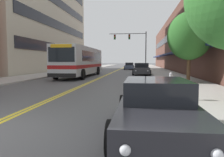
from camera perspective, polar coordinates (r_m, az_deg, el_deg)
ground_plane at (r=41.90m, az=1.65°, el=2.26°), size 240.00×240.00×0.00m
sidewalk_left at (r=43.22m, az=-8.17°, el=2.37°), size 3.80×106.00×0.12m
sidewalk_right at (r=41.85m, az=11.80°, el=2.24°), size 3.80×106.00×0.12m
centre_line at (r=41.90m, az=1.65°, el=2.26°), size 0.34×106.00×0.01m
office_tower_left at (r=42.92m, az=-21.18°, el=17.44°), size 12.08×31.68×22.94m
storefront_row_right at (r=42.89m, az=20.20°, el=8.73°), size 9.10×68.00×10.02m
city_bus at (r=24.58m, az=-8.08°, el=4.72°), size 2.87×12.27×3.17m
car_white_parked_left_near at (r=39.33m, az=-5.26°, el=2.89°), size 2.00×4.70×1.15m
car_charcoal_parked_right_foreground at (r=5.35m, az=11.51°, el=-7.65°), size 1.97×4.69×1.29m
car_dark_grey_parked_right_mid at (r=27.67m, az=7.73°, el=2.41°), size 2.21×4.83×1.47m
car_beige_parked_right_far at (r=48.28m, az=7.58°, el=3.24°), size 1.99×4.19×1.27m
car_champagne_parked_right_end at (r=36.05m, az=7.70°, el=2.83°), size 2.18×4.15×1.33m
car_slate_blue_moving_lead at (r=44.85m, az=4.56°, el=3.21°), size 2.05×4.64×1.39m
traffic_signal_mast at (r=42.14m, az=5.69°, el=9.29°), size 7.05×0.38×7.23m
street_tree_right_mid at (r=17.52m, az=19.55°, el=10.41°), size 3.26×3.26×5.26m
fire_hydrant at (r=14.26m, az=15.12°, el=-0.23°), size 0.31×0.23×0.89m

